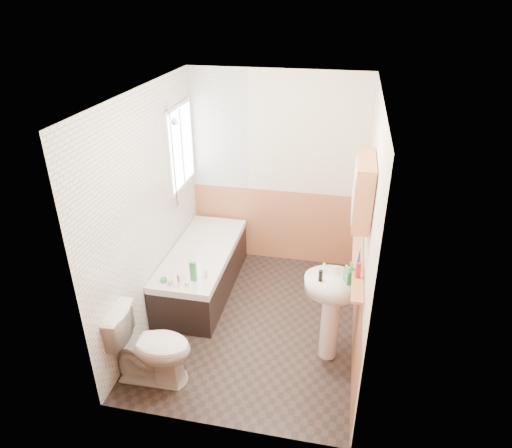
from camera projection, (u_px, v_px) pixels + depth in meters
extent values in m
plane|color=black|center=(253.00, 321.00, 5.09)|extent=(2.80, 2.80, 0.00)
plane|color=white|center=(253.00, 94.00, 3.93)|extent=(2.80, 2.80, 0.00)
cube|color=beige|center=(276.00, 172.00, 5.74)|extent=(2.20, 0.02, 2.50)
cube|color=beige|center=(213.00, 310.00, 3.29)|extent=(2.20, 0.02, 2.50)
cube|color=beige|center=(148.00, 212.00, 4.71)|extent=(0.02, 2.80, 2.50)
cube|color=beige|center=(367.00, 233.00, 4.32)|extent=(0.02, 2.80, 2.50)
cube|color=#C57851|center=(357.00, 297.00, 4.67)|extent=(0.01, 2.80, 1.00)
cube|color=#C57851|center=(217.00, 383.00, 3.66)|extent=(2.20, 0.01, 1.00)
cube|color=#C57851|center=(275.00, 225.00, 6.07)|extent=(2.20, 0.01, 1.00)
cube|color=white|center=(150.00, 212.00, 4.71)|extent=(0.01, 2.80, 2.50)
cube|color=white|center=(219.00, 130.00, 5.61)|extent=(0.75, 0.01, 1.50)
cube|color=white|center=(181.00, 147.00, 5.34)|extent=(0.03, 0.79, 0.99)
cube|color=white|center=(182.00, 147.00, 5.34)|extent=(0.01, 0.70, 0.90)
cube|color=white|center=(182.00, 147.00, 5.34)|extent=(0.01, 0.04, 0.90)
cube|color=black|center=(203.00, 272.00, 5.53)|extent=(0.70, 1.71, 0.48)
cube|color=white|center=(201.00, 253.00, 5.40)|extent=(0.70, 1.71, 0.08)
cube|color=white|center=(201.00, 253.00, 5.41)|extent=(0.56, 1.57, 0.04)
cylinder|color=silver|center=(179.00, 281.00, 4.70)|extent=(0.04, 0.04, 0.14)
sphere|color=silver|center=(171.00, 282.00, 4.73)|extent=(0.06, 0.06, 0.06)
sphere|color=silver|center=(187.00, 284.00, 4.70)|extent=(0.06, 0.06, 0.06)
cylinder|color=silver|center=(173.00, 157.00, 5.09)|extent=(0.02, 0.02, 1.22)
cylinder|color=silver|center=(177.00, 203.00, 5.34)|extent=(0.04, 0.04, 0.02)
cylinder|color=silver|center=(168.00, 107.00, 4.83)|extent=(0.04, 0.04, 0.02)
cylinder|color=silver|center=(174.00, 122.00, 4.89)|extent=(0.07, 0.08, 0.09)
imported|color=white|center=(150.00, 346.00, 4.19)|extent=(0.79, 0.46, 0.76)
cylinder|color=white|center=(330.00, 325.00, 4.47)|extent=(0.18, 0.18, 0.75)
ellipsoid|color=white|center=(333.00, 285.00, 4.24)|extent=(0.54, 0.44, 0.15)
cylinder|color=silver|center=(324.00, 267.00, 4.30)|extent=(0.03, 0.03, 0.08)
cylinder|color=silver|center=(346.00, 269.00, 4.26)|extent=(0.03, 0.03, 0.08)
cylinder|color=silver|center=(335.00, 266.00, 4.25)|extent=(0.02, 0.11, 0.09)
cube|color=#C57851|center=(358.00, 258.00, 4.29)|extent=(0.10, 1.42, 0.03)
cube|color=#C57851|center=(363.00, 190.00, 3.89)|extent=(0.15, 0.63, 0.57)
cube|color=silver|center=(354.00, 197.00, 3.77)|extent=(0.01, 0.24, 0.43)
cube|color=silver|center=(354.00, 183.00, 4.04)|extent=(0.01, 0.24, 0.43)
cylinder|color=maroon|center=(358.00, 270.00, 3.94)|extent=(0.06, 0.06, 0.15)
cone|color=#19339E|center=(359.00, 258.00, 4.03)|extent=(0.06, 0.06, 0.23)
cylinder|color=silver|center=(358.00, 228.00, 4.72)|extent=(0.09, 0.09, 0.05)
imported|color=#388447|center=(350.00, 278.00, 4.13)|extent=(0.17, 0.23, 0.10)
cylinder|color=black|center=(321.00, 276.00, 4.14)|extent=(0.04, 0.04, 0.11)
cube|color=#388447|center=(193.00, 271.00, 4.77)|extent=(0.07, 0.05, 0.23)
cylinder|color=#388447|center=(164.00, 280.00, 4.79)|extent=(0.09, 0.09, 0.04)
cylinder|color=silver|center=(206.00, 274.00, 4.84)|extent=(0.03, 0.03, 0.10)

